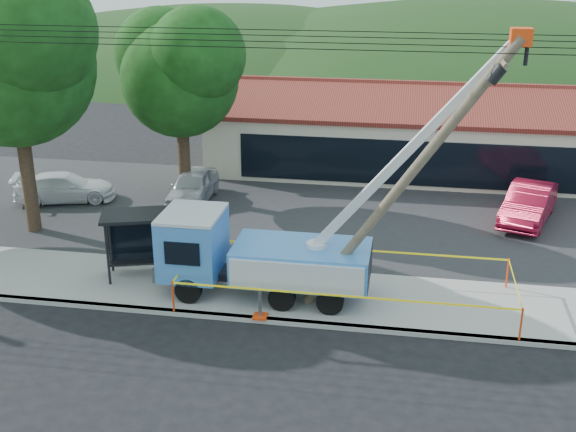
# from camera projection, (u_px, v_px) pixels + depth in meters

# --- Properties ---
(ground) EXTENTS (120.00, 120.00, 0.00)m
(ground) POSITION_uv_depth(u_px,v_px,m) (285.00, 360.00, 20.86)
(ground) COLOR black
(ground) RESTS_ON ground
(curb) EXTENTS (60.00, 0.25, 0.15)m
(curb) POSITION_uv_depth(u_px,v_px,m) (296.00, 323.00, 22.77)
(curb) COLOR #AAA69F
(curb) RESTS_ON ground
(sidewalk) EXTENTS (60.00, 4.00, 0.15)m
(sidewalk) POSITION_uv_depth(u_px,v_px,m) (305.00, 296.00, 24.52)
(sidewalk) COLOR #AAA69F
(sidewalk) RESTS_ON ground
(parking_lot) EXTENTS (60.00, 12.00, 0.10)m
(parking_lot) POSITION_uv_depth(u_px,v_px,m) (332.00, 215.00, 31.90)
(parking_lot) COLOR #28282B
(parking_lot) RESTS_ON ground
(strip_mall) EXTENTS (22.50, 8.53, 4.67)m
(strip_mall) POSITION_uv_depth(u_px,v_px,m) (425.00, 134.00, 37.98)
(strip_mall) COLOR beige
(strip_mall) RESTS_ON ground
(tree_west_near) EXTENTS (7.56, 6.72, 10.80)m
(tree_west_near) POSITION_uv_depth(u_px,v_px,m) (11.00, 49.00, 27.47)
(tree_west_near) COLOR #332316
(tree_west_near) RESTS_ON ground
(tree_lot) EXTENTS (6.30, 5.60, 8.94)m
(tree_lot) POSITION_uv_depth(u_px,v_px,m) (179.00, 67.00, 31.75)
(tree_lot) COLOR #332316
(tree_lot) RESTS_ON ground
(hill_west) EXTENTS (78.40, 56.00, 28.00)m
(hill_west) POSITION_uv_depth(u_px,v_px,m) (234.00, 61.00, 73.93)
(hill_west) COLOR #1A3C16
(hill_west) RESTS_ON ground
(hill_center) EXTENTS (89.60, 64.00, 32.00)m
(hill_center) POSITION_uv_depth(u_px,v_px,m) (484.00, 68.00, 69.97)
(hill_center) COLOR #1A3C16
(hill_center) RESTS_ON ground
(utility_truck) EXTENTS (11.28, 3.77, 8.95)m
(utility_truck) POSITION_uv_depth(u_px,v_px,m) (260.00, 252.00, 23.99)
(utility_truck) COLOR black
(utility_truck) RESTS_ON ground
(leaning_pole) EXTENTS (6.20, 1.79, 8.89)m
(leaning_pole) POSITION_uv_depth(u_px,v_px,m) (415.00, 169.00, 21.73)
(leaning_pole) COLOR brown
(leaning_pole) RESTS_ON ground
(bus_shelter) EXTENTS (2.80, 2.19, 2.37)m
(bus_shelter) POSITION_uv_depth(u_px,v_px,m) (138.00, 229.00, 25.38)
(bus_shelter) COLOR black
(bus_shelter) RESTS_ON ground
(caution_tape) EXTENTS (10.85, 3.69, 1.07)m
(caution_tape) POSITION_uv_depth(u_px,v_px,m) (346.00, 277.00, 23.87)
(caution_tape) COLOR #FF400D
(caution_tape) RESTS_ON ground
(car_silver) EXTENTS (1.84, 4.35, 1.47)m
(car_silver) POSITION_uv_depth(u_px,v_px,m) (194.00, 203.00, 33.44)
(car_silver) COLOR #A6AAAD
(car_silver) RESTS_ON ground
(car_red) EXTENTS (3.08, 5.08, 1.58)m
(car_red) POSITION_uv_depth(u_px,v_px,m) (526.00, 223.00, 31.11)
(car_red) COLOR #A8102E
(car_red) RESTS_ON ground
(car_white) EXTENTS (4.88, 3.14, 1.32)m
(car_white) POSITION_uv_depth(u_px,v_px,m) (67.00, 203.00, 33.54)
(car_white) COLOR white
(car_white) RESTS_ON ground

